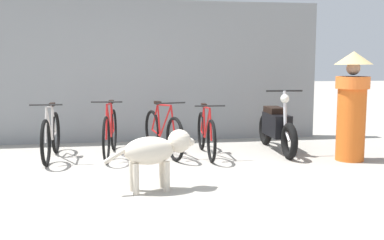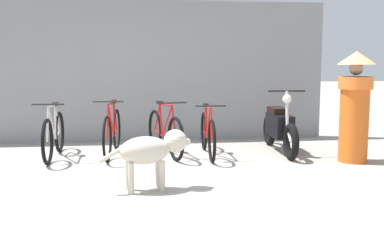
# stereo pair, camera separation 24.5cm
# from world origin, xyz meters

# --- Properties ---
(ground_plane) EXTENTS (60.00, 60.00, 0.00)m
(ground_plane) POSITION_xyz_m (0.00, 0.00, 0.00)
(ground_plane) COLOR #9E998E
(shop_wall_back) EXTENTS (7.21, 0.20, 2.61)m
(shop_wall_back) POSITION_xyz_m (0.00, 3.10, 1.30)
(shop_wall_back) COLOR gray
(shop_wall_back) RESTS_ON ground
(bicycle_0) EXTENTS (0.46, 1.63, 0.87)m
(bicycle_0) POSITION_xyz_m (-1.24, 1.62, 0.36)
(bicycle_0) COLOR black
(bicycle_0) RESTS_ON ground
(bicycle_1) EXTENTS (0.46, 1.67, 0.90)m
(bicycle_1) POSITION_xyz_m (-0.36, 1.70, 0.37)
(bicycle_1) COLOR black
(bicycle_1) RESTS_ON ground
(bicycle_2) EXTENTS (0.56, 1.68, 0.87)m
(bicycle_2) POSITION_xyz_m (0.47, 1.68, 0.36)
(bicycle_2) COLOR black
(bicycle_2) RESTS_ON ground
(bicycle_3) EXTENTS (0.46, 1.66, 0.84)m
(bicycle_3) POSITION_xyz_m (1.13, 1.51, 0.34)
(bicycle_3) COLOR black
(bicycle_3) RESTS_ON ground
(motorcycle) EXTENTS (0.58, 1.83, 1.04)m
(motorcycle) POSITION_xyz_m (2.35, 1.65, 0.41)
(motorcycle) COLOR black
(motorcycle) RESTS_ON ground
(stray_dog) EXTENTS (1.07, 0.45, 0.69)m
(stray_dog) POSITION_xyz_m (0.20, -0.34, 0.47)
(stray_dog) COLOR beige
(stray_dog) RESTS_ON ground
(person_in_robes) EXTENTS (0.78, 0.78, 1.63)m
(person_in_robes) POSITION_xyz_m (3.20, 0.81, 0.88)
(person_in_robes) COLOR orange
(person_in_robes) RESTS_ON ground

